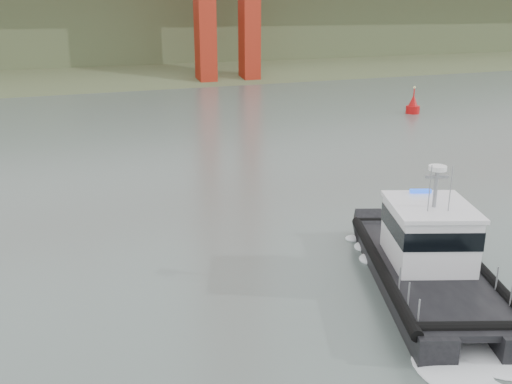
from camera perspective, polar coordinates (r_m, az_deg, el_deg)
ground at (r=26.01m, az=11.58°, el=-10.23°), size 400.00×400.00×0.00m
headlands at (r=144.77m, az=-18.84°, el=14.84°), size 500.00×105.36×27.12m
patrol_boat at (r=26.87m, az=16.92°, el=-6.23°), size 8.75×12.92×5.90m
nav_buoy at (r=72.78m, az=15.42°, el=8.30°), size 1.67×1.67×3.48m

